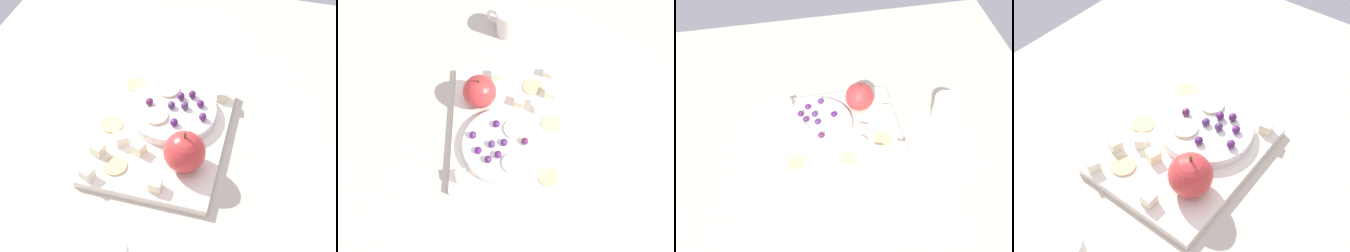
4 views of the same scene
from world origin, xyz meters
TOP-DOWN VIEW (x-y plane):
  - table at (0.00, 0.00)cm, footprint 122.87×104.56cm
  - platter at (-0.57, -0.50)cm, footprint 32.57×25.34cm
  - serving_dish at (-6.09, 0.68)cm, footprint 18.51×18.51cm
  - apple_whole at (6.52, 6.35)cm, footprint 7.94×7.94cm
  - apple_stem at (6.52, 6.35)cm, footprint 0.50×0.50cm
  - cheese_cube_0 at (7.88, -10.52)cm, footprint 2.88×2.88cm
  - cheese_cube_1 at (13.20, 2.57)cm, footprint 2.40×2.40cm
  - cheese_cube_2 at (13.87, -10.41)cm, footprint 2.98×2.98cm
  - cheese_cube_3 at (-13.54, 9.88)cm, footprint 2.69×2.69cm
  - cheese_cube_4 at (5.44, -3.07)cm, footprint 2.92×2.92cm
  - cheese_cube_5 at (4.19, -7.09)cm, footprint 3.21×3.21cm
  - cracker_0 at (-13.19, -9.31)cm, footprint 4.69×4.69cm
  - cracker_1 at (10.24, -6.36)cm, footprint 4.69×4.69cm
  - cracker_2 at (0.39, -10.56)cm, footprint 4.69×4.69cm
  - grape_0 at (-4.31, 7.55)cm, footprint 1.75×1.58cm
  - grape_1 at (-6.54, 3.27)cm, footprint 1.75×1.58cm
  - grape_2 at (-5.82, -4.11)cm, footprint 1.75×1.58cm
  - grape_3 at (-1.40, 2.33)cm, footprint 1.75×1.58cm
  - grape_4 at (-9.10, 1.84)cm, footprint 1.75×1.58cm
  - grape_5 at (-10.26, 4.02)cm, footprint 1.75×1.58cm
  - grape_6 at (-8.05, 6.27)cm, footprint 1.75×1.58cm
  - grape_7 at (-6.10, 0.52)cm, footprint 1.75×1.58cm
  - apple_slice_0 at (-10.96, -1.46)cm, footprint 4.90×4.90cm
  - apple_slice_1 at (-2.56, -1.81)cm, footprint 4.90×4.90cm
  - cup at (29.29, -0.38)cm, footprint 6.58×9.32cm

SIDE VIEW (x-z plane):
  - table at x=0.00cm, z-range 0.00..4.02cm
  - platter at x=-0.57cm, z-range 4.02..5.81cm
  - cracker_0 at x=-13.19cm, z-range 5.81..6.21cm
  - cracker_1 at x=10.24cm, z-range 5.81..6.21cm
  - cracker_2 at x=0.39cm, z-range 5.81..6.21cm
  - serving_dish at x=-6.09cm, z-range 5.81..7.94cm
  - cheese_cube_0 at x=7.88cm, z-range 5.81..8.12cm
  - cheese_cube_1 at x=13.20cm, z-range 5.81..8.12cm
  - cheese_cube_2 at x=13.87cm, z-range 5.81..8.12cm
  - cheese_cube_3 at x=-13.54cm, z-range 5.81..8.12cm
  - cheese_cube_4 at x=5.44cm, z-range 5.81..8.12cm
  - cheese_cube_5 at x=4.19cm, z-range 5.81..8.12cm
  - cup at x=29.29cm, z-range 4.02..11.81cm
  - apple_slice_0 at x=-10.96cm, z-range 7.94..8.54cm
  - apple_slice_1 at x=-2.56cm, z-range 7.94..8.54cm
  - grape_6 at x=-8.05cm, z-range 7.94..9.35cm
  - grape_7 at x=-6.10cm, z-range 7.94..9.37cm
  - grape_3 at x=-1.40cm, z-range 7.94..9.39cm
  - grape_2 at x=-5.82cm, z-range 7.94..9.48cm
  - grape_1 at x=-6.54cm, z-range 7.94..9.53cm
  - grape_0 at x=-4.31cm, z-range 7.94..9.57cm
  - grape_4 at x=-9.10cm, z-range 7.94..9.59cm
  - grape_5 at x=-10.26cm, z-range 7.94..9.60cm
  - apple_whole at x=6.52cm, z-range 5.81..13.75cm
  - apple_stem at x=6.52cm, z-range 13.75..14.95cm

